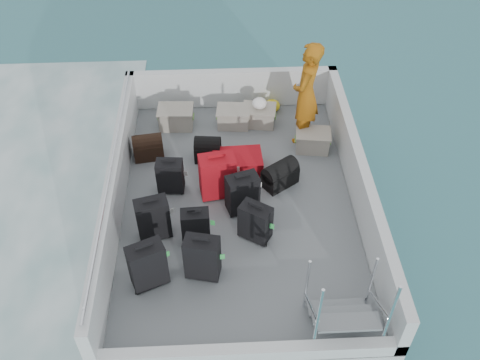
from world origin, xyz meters
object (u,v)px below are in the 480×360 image
object	(u,v)px
suitcase_4	(196,227)
passenger	(306,94)
suitcase_3	(202,258)
suitcase_8	(238,163)
crate_3	(313,141)
suitcase_1	(153,219)
suitcase_0	(148,266)
crate_1	(233,118)
crate_0	(176,118)
suitcase_7	(242,194)
suitcase_2	(170,177)
suitcase_6	(255,223)
suitcase_5	(218,176)
crate_2	(259,116)

from	to	relation	value
suitcase_4	passenger	xyz separation A→B (m)	(1.72, 2.14, 0.59)
suitcase_3	suitcase_4	bearing A→B (deg)	111.31
suitcase_8	passenger	distance (m)	1.52
crate_3	suitcase_1	bearing A→B (deg)	-144.54
suitcase_0	crate_1	bearing A→B (deg)	45.90
suitcase_4	crate_0	xyz separation A→B (m)	(-0.37, 2.55, -0.11)
suitcase_3	suitcase_7	world-z (taller)	suitcase_3
suitcase_2	crate_3	xyz separation A→B (m)	(2.23, 0.84, -0.12)
suitcase_4	suitcase_8	xyz separation A→B (m)	(0.62, 1.39, -0.13)
suitcase_8	suitcase_6	bearing A→B (deg)	-174.67
suitcase_1	crate_1	bearing A→B (deg)	49.50
suitcase_0	crate_0	world-z (taller)	suitcase_0
suitcase_8	suitcase_7	bearing A→B (deg)	-179.89
suitcase_4	suitcase_7	bearing A→B (deg)	38.11
suitcase_5	suitcase_0	bearing A→B (deg)	-129.15
suitcase_2	suitcase_6	size ratio (longest dim) A/B	0.96
suitcase_1	suitcase_4	xyz separation A→B (m)	(0.57, -0.12, -0.05)
suitcase_8	suitcase_1	bearing A→B (deg)	134.65
suitcase_3	suitcase_6	bearing A→B (deg)	51.94
suitcase_1	suitcase_3	distance (m)	0.95
suitcase_7	crate_1	distance (m)	1.97
suitcase_7	crate_3	distance (m)	1.76
suitcase_0	suitcase_6	bearing A→B (deg)	2.95
suitcase_4	passenger	size ratio (longest dim) A/B	0.32
suitcase_6	crate_2	size ratio (longest dim) A/B	1.13
suitcase_3	suitcase_5	size ratio (longest dim) A/B	0.94
passenger	suitcase_1	bearing A→B (deg)	-23.31
suitcase_3	suitcase_6	world-z (taller)	suitcase_3
suitcase_5	suitcase_7	bearing A→B (deg)	-53.07
suitcase_5	crate_3	distance (m)	1.82
suitcase_6	suitcase_8	bearing A→B (deg)	130.34
suitcase_1	suitcase_6	world-z (taller)	suitcase_1
suitcase_6	crate_1	size ratio (longest dim) A/B	1.12
suitcase_4	suitcase_1	bearing A→B (deg)	164.83
suitcase_2	crate_1	world-z (taller)	suitcase_2
suitcase_5	suitcase_6	world-z (taller)	suitcase_5
suitcase_0	suitcase_3	bearing A→B (deg)	-15.25
suitcase_3	passenger	size ratio (longest dim) A/B	0.38
suitcase_4	suitcase_6	bearing A→B (deg)	-0.27
suitcase_0	suitcase_7	bearing A→B (deg)	21.03
suitcase_8	crate_0	distance (m)	1.52
passenger	suitcase_4	bearing A→B (deg)	-13.49
suitcase_2	suitcase_4	world-z (taller)	suitcase_4
suitcase_6	passenger	bearing A→B (deg)	99.19
suitcase_5	suitcase_4	bearing A→B (deg)	-118.49
suitcase_4	crate_1	bearing A→B (deg)	73.94
crate_2	suitcase_0	bearing A→B (deg)	-116.71
suitcase_2	crate_3	bearing A→B (deg)	24.85
crate_0	suitcase_3	bearing A→B (deg)	-81.54
crate_0	suitcase_4	bearing A→B (deg)	-81.76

